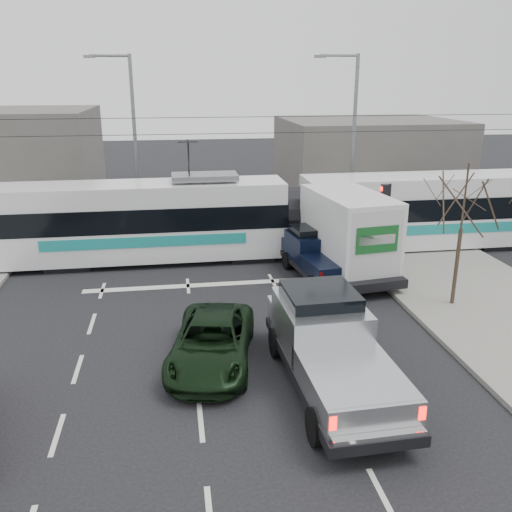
{
  "coord_description": "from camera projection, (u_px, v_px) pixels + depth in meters",
  "views": [
    {
      "loc": [
        -2.07,
        -14.13,
        7.82
      ],
      "look_at": [
        0.7,
        3.93,
        1.8
      ],
      "focal_mm": 38.0,
      "sensor_mm": 36.0,
      "label": 1
    }
  ],
  "objects": [
    {
      "name": "ground",
      "position": [
        253.0,
        356.0,
        16.01
      ],
      "size": [
        120.0,
        120.0,
        0.0
      ],
      "primitive_type": "plane",
      "color": "black",
      "rests_on": "ground"
    },
    {
      "name": "rails",
      "position": [
        222.0,
        253.0,
        25.39
      ],
      "size": [
        60.0,
        1.6,
        0.03
      ],
      "primitive_type": "cube",
      "color": "#33302D",
      "rests_on": "ground"
    },
    {
      "name": "building_right",
      "position": [
        367.0,
        155.0,
        39.49
      ],
      "size": [
        12.0,
        10.0,
        5.0
      ],
      "primitive_type": "cube",
      "color": "#645F5B",
      "rests_on": "ground"
    },
    {
      "name": "bare_tree",
      "position": [
        464.0,
        203.0,
        18.27
      ],
      "size": [
        2.4,
        2.4,
        5.0
      ],
      "color": "#47382B",
      "rests_on": "ground"
    },
    {
      "name": "traffic_signal",
      "position": [
        385.0,
        208.0,
        22.19
      ],
      "size": [
        0.44,
        0.44,
        3.6
      ],
      "color": "black",
      "rests_on": "ground"
    },
    {
      "name": "street_lamp_near",
      "position": [
        351.0,
        132.0,
        28.61
      ],
      "size": [
        2.38,
        0.25,
        9.0
      ],
      "color": "slate",
      "rests_on": "ground"
    },
    {
      "name": "street_lamp_far",
      "position": [
        131.0,
        131.0,
        28.83
      ],
      "size": [
        2.38,
        0.25,
        9.0
      ],
      "color": "slate",
      "rests_on": "ground"
    },
    {
      "name": "catenary",
      "position": [
        220.0,
        171.0,
        24.18
      ],
      "size": [
        60.0,
        0.2,
        7.0
      ],
      "color": "black",
      "rests_on": "ground"
    },
    {
      "name": "tram",
      "position": [
        292.0,
        215.0,
        24.74
      ],
      "size": [
        25.63,
        2.65,
        5.23
      ],
      "rotation": [
        0.0,
        0.0,
        0.0
      ],
      "color": "white",
      "rests_on": "ground"
    },
    {
      "name": "silver_pickup",
      "position": [
        328.0,
        343.0,
        14.3
      ],
      "size": [
        2.5,
        6.55,
        2.35
      ],
      "rotation": [
        0.0,
        0.0,
        0.03
      ],
      "color": "black",
      "rests_on": "ground"
    },
    {
      "name": "box_truck",
      "position": [
        342.0,
        232.0,
        22.47
      ],
      "size": [
        3.28,
        7.22,
        3.48
      ],
      "rotation": [
        0.0,
        0.0,
        0.13
      ],
      "color": "black",
      "rests_on": "ground"
    },
    {
      "name": "navy_pickup",
      "position": [
        315.0,
        254.0,
        22.16
      ],
      "size": [
        2.28,
        4.83,
        1.96
      ],
      "rotation": [
        0.0,
        0.0,
        0.13
      ],
      "color": "black",
      "rests_on": "ground"
    },
    {
      "name": "green_car",
      "position": [
        212.0,
        342.0,
        15.41
      ],
      "size": [
        3.08,
        5.09,
        1.32
      ],
      "primitive_type": "imported",
      "rotation": [
        0.0,
        0.0,
        -0.2
      ],
      "color": "black",
      "rests_on": "ground"
    }
  ]
}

